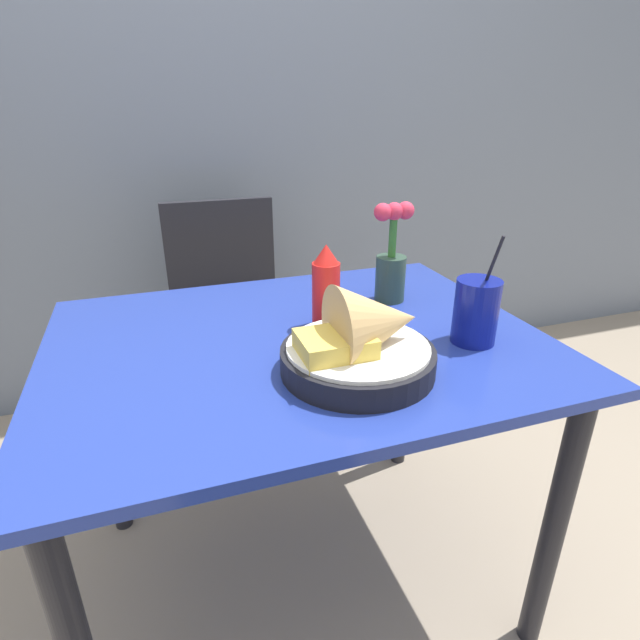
# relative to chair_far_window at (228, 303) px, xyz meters

# --- Properties ---
(ground_plane) EXTENTS (12.00, 12.00, 0.00)m
(ground_plane) POSITION_rel_chair_far_window_xyz_m (0.04, -0.78, -0.52)
(ground_plane) COLOR gray
(wall_window) EXTENTS (7.00, 0.06, 2.60)m
(wall_window) POSITION_rel_chair_far_window_xyz_m (0.04, 0.38, 0.78)
(wall_window) COLOR slate
(wall_window) RESTS_ON ground_plane
(dining_table) EXTENTS (1.06, 0.81, 0.72)m
(dining_table) POSITION_rel_chair_far_window_xyz_m (0.04, -0.78, 0.10)
(dining_table) COLOR #233893
(dining_table) RESTS_ON ground_plane
(chair_far_window) EXTENTS (0.40, 0.40, 0.88)m
(chair_far_window) POSITION_rel_chair_far_window_xyz_m (0.00, 0.00, 0.00)
(chair_far_window) COLOR black
(chair_far_window) RESTS_ON ground_plane
(food_basket) EXTENTS (0.30, 0.30, 0.18)m
(food_basket) POSITION_rel_chair_far_window_xyz_m (0.12, -0.96, 0.27)
(food_basket) COLOR black
(food_basket) RESTS_ON dining_table
(ketchup_bottle) EXTENTS (0.06, 0.06, 0.19)m
(ketchup_bottle) POSITION_rel_chair_far_window_xyz_m (0.12, -0.74, 0.30)
(ketchup_bottle) COLOR red
(ketchup_bottle) RESTS_ON dining_table
(drink_cup) EXTENTS (0.09, 0.09, 0.24)m
(drink_cup) POSITION_rel_chair_far_window_xyz_m (0.39, -0.92, 0.27)
(drink_cup) COLOR navy
(drink_cup) RESTS_ON dining_table
(flower_vase) EXTENTS (0.11, 0.08, 0.25)m
(flower_vase) POSITION_rel_chair_far_window_xyz_m (0.33, -0.64, 0.31)
(flower_vase) COLOR #2D4738
(flower_vase) RESTS_ON dining_table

